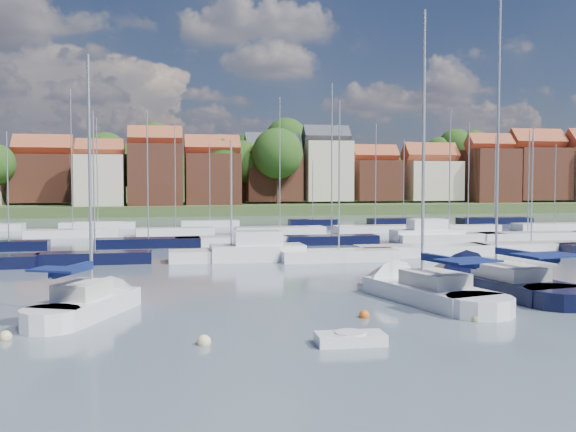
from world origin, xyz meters
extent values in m
plane|color=#414D59|center=(0.00, 40.00, 0.00)|extent=(260.00, 260.00, 0.00)
cube|color=white|center=(-15.62, 1.82, 0.25)|extent=(4.49, 6.23, 1.20)
cone|color=white|center=(-14.18, 5.12, 0.25)|extent=(3.31, 3.52, 2.40)
cylinder|color=white|center=(-16.77, -0.81, 0.25)|extent=(3.15, 3.15, 1.20)
cube|color=beige|center=(-15.78, 1.46, 1.20)|extent=(2.49, 2.87, 0.70)
cylinder|color=#B2B2B7|center=(-15.46, 2.19, 6.17)|extent=(0.14, 0.14, 10.65)
cylinder|color=#B2B2B7|center=(-16.10, 0.73, 2.05)|extent=(1.37, 2.97, 0.10)
cube|color=#0F194B|center=(-16.10, 0.73, 2.20)|extent=(1.49, 2.90, 0.35)
cube|color=#0F194B|center=(-16.51, -0.23, 2.35)|extent=(2.44, 2.13, 0.08)
cube|color=white|center=(0.52, 2.00, 0.25)|extent=(4.73, 7.80, 1.20)
cone|color=white|center=(-0.61, 6.41, 0.25)|extent=(3.81, 4.18, 3.03)
cylinder|color=white|center=(1.41, -1.52, 0.25)|extent=(3.69, 3.69, 1.20)
cube|color=beige|center=(0.64, 1.51, 1.20)|extent=(2.81, 3.46, 0.70)
cylinder|color=#B2B2B7|center=(0.39, 2.49, 7.59)|extent=(0.14, 0.14, 13.48)
cylinder|color=#B2B2B7|center=(0.89, 0.53, 2.05)|extent=(1.09, 3.94, 0.10)
cube|color=#0F194B|center=(0.89, 0.53, 2.20)|extent=(1.24, 3.80, 0.35)
cube|color=#0F194B|center=(1.21, -0.74, 2.35)|extent=(2.95, 2.40, 0.08)
cube|color=black|center=(5.50, 3.69, 0.25)|extent=(4.80, 8.73, 1.20)
cone|color=black|center=(4.63, 8.79, 0.25)|extent=(4.08, 4.54, 3.44)
cylinder|color=black|center=(6.20, -0.38, 0.25)|extent=(3.98, 3.98, 1.20)
cube|color=beige|center=(5.60, 3.13, 1.20)|extent=(2.96, 3.80, 0.70)
cylinder|color=#B2B2B7|center=(5.40, 4.26, 8.68)|extent=(0.14, 0.14, 15.66)
cylinder|color=#B2B2B7|center=(5.79, 2.00, 2.05)|extent=(0.88, 4.54, 0.10)
cube|color=#0F194B|center=(5.79, 2.00, 2.20)|extent=(1.04, 4.35, 0.35)
cube|color=#0F194B|center=(6.05, 0.53, 2.35)|extent=(3.24, 2.53, 0.08)
cube|color=white|center=(-5.68, -5.33, 0.18)|extent=(2.54, 1.25, 0.49)
cylinder|color=white|center=(-5.68, -5.33, 0.31)|extent=(1.16, 1.16, 0.31)
sphere|color=beige|center=(-18.14, -2.10, 0.00)|extent=(0.47, 0.47, 0.47)
sphere|color=beige|center=(-10.90, -4.32, 0.00)|extent=(0.52, 0.52, 0.52)
sphere|color=#D85914|center=(-3.74, -1.00, 0.00)|extent=(0.46, 0.46, 0.46)
sphere|color=beige|center=(0.71, -2.59, 0.00)|extent=(0.52, 0.52, 0.52)
sphere|color=#D85914|center=(3.91, 7.07, 0.00)|extent=(0.51, 0.51, 0.51)
cube|color=black|center=(-17.11, 20.54, 0.35)|extent=(8.01, 2.24, 1.00)
cylinder|color=#B2B2B7|center=(-17.11, 20.54, 5.93)|extent=(0.12, 0.12, 10.16)
cube|color=white|center=(-7.27, 20.20, 0.35)|extent=(9.22, 2.58, 1.00)
cylinder|color=#B2B2B7|center=(-7.27, 20.20, 4.94)|extent=(0.12, 0.12, 8.18)
cube|color=white|center=(0.63, 18.61, 0.35)|extent=(8.78, 2.46, 1.00)
cylinder|color=#B2B2B7|center=(0.63, 18.61, 6.38)|extent=(0.12, 0.12, 11.06)
cube|color=white|center=(8.23, 20.67, 0.35)|extent=(10.79, 3.02, 1.00)
cylinder|color=#B2B2B7|center=(8.23, 20.67, 8.29)|extent=(0.12, 0.12, 14.87)
cube|color=white|center=(17.98, 21.03, 0.35)|extent=(10.13, 2.84, 1.00)
cylinder|color=#B2B2B7|center=(17.98, 21.03, 5.65)|extent=(0.12, 0.12, 9.59)
cube|color=white|center=(-5.31, 20.00, 0.50)|extent=(7.00, 2.60, 1.40)
cube|color=white|center=(-5.31, 20.00, 1.60)|extent=(3.50, 2.20, 1.30)
cube|color=black|center=(-25.24, 30.99, 0.35)|extent=(6.54, 1.83, 1.00)
cylinder|color=#B2B2B7|center=(-25.24, 30.99, 5.53)|extent=(0.12, 0.12, 9.37)
cube|color=black|center=(-13.55, 31.64, 0.35)|extent=(9.30, 2.60, 1.00)
cylinder|color=#B2B2B7|center=(-13.55, 31.64, 6.59)|extent=(0.12, 0.12, 11.48)
cube|color=white|center=(-5.94, 32.01, 0.35)|extent=(10.40, 2.91, 1.00)
cylinder|color=#B2B2B7|center=(-5.94, 32.01, 5.24)|extent=(0.12, 0.12, 8.77)
cube|color=black|center=(3.48, 31.28, 0.35)|extent=(8.80, 2.46, 1.00)
cylinder|color=#B2B2B7|center=(3.48, 31.28, 8.01)|extent=(0.12, 0.12, 14.33)
cube|color=white|center=(15.40, 31.16, 0.35)|extent=(10.73, 3.00, 1.00)
cylinder|color=#B2B2B7|center=(15.40, 31.16, 6.92)|extent=(0.12, 0.12, 12.14)
cube|color=white|center=(23.82, 30.97, 0.35)|extent=(10.48, 2.93, 1.00)
cylinder|color=#B2B2B7|center=(23.82, 30.97, 5.99)|extent=(0.12, 0.12, 10.28)
cube|color=white|center=(13.46, 32.00, 0.50)|extent=(7.00, 2.60, 1.40)
cube|color=white|center=(13.46, 32.00, 1.60)|extent=(3.50, 2.20, 1.30)
cube|color=white|center=(-21.71, 44.21, 0.35)|extent=(9.71, 2.72, 1.00)
cylinder|color=#B2B2B7|center=(-21.71, 44.21, 8.29)|extent=(0.12, 0.12, 14.88)
cube|color=white|center=(-10.84, 44.51, 0.35)|extent=(8.49, 2.38, 1.00)
cylinder|color=#B2B2B7|center=(-10.84, 44.51, 6.51)|extent=(0.12, 0.12, 11.31)
cube|color=white|center=(0.79, 43.78, 0.35)|extent=(10.16, 2.85, 1.00)
cylinder|color=#B2B2B7|center=(0.79, 43.78, 8.15)|extent=(0.12, 0.12, 14.59)
cube|color=white|center=(12.17, 43.90, 0.35)|extent=(9.53, 2.67, 1.00)
cylinder|color=#B2B2B7|center=(12.17, 43.90, 6.81)|extent=(0.12, 0.12, 11.91)
cube|color=white|center=(23.16, 42.50, 0.35)|extent=(7.62, 2.13, 1.00)
cylinder|color=#B2B2B7|center=(23.16, 42.50, 6.91)|extent=(0.12, 0.12, 12.13)
cube|color=white|center=(35.22, 43.59, 0.35)|extent=(10.17, 2.85, 1.00)
cylinder|color=#B2B2B7|center=(35.22, 43.59, 5.72)|extent=(0.12, 0.12, 9.73)
cube|color=white|center=(-20.26, 56.56, 0.35)|extent=(9.24, 2.59, 1.00)
cylinder|color=#B2B2B7|center=(-20.26, 56.56, 7.43)|extent=(0.12, 0.12, 13.17)
cube|color=white|center=(-6.08, 57.30, 0.35)|extent=(7.57, 2.12, 1.00)
cylinder|color=#B2B2B7|center=(-6.08, 57.30, 5.97)|extent=(0.12, 0.12, 10.24)
cube|color=black|center=(7.88, 57.47, 0.35)|extent=(6.58, 1.84, 1.00)
cylinder|color=#B2B2B7|center=(7.88, 57.47, 4.85)|extent=(0.12, 0.12, 8.01)
cube|color=black|center=(20.94, 57.40, 0.35)|extent=(9.92, 2.78, 1.00)
cylinder|color=#B2B2B7|center=(20.94, 57.40, 6.31)|extent=(0.12, 0.12, 10.92)
cube|color=black|center=(34.28, 56.37, 0.35)|extent=(10.55, 2.95, 1.00)
cylinder|color=#B2B2B7|center=(34.28, 56.37, 6.61)|extent=(0.12, 0.12, 11.51)
cube|color=#3E5028|center=(0.00, 117.00, 0.30)|extent=(200.00, 70.00, 3.00)
cube|color=#3E5028|center=(0.00, 142.00, 5.00)|extent=(200.00, 60.00, 14.00)
cube|color=brown|center=(-33.65, 97.79, 6.56)|extent=(10.37, 9.97, 8.73)
cube|color=#97462C|center=(-33.65, 97.79, 12.20)|extent=(10.57, 5.13, 5.13)
cube|color=beige|center=(-22.74, 89.00, 6.08)|extent=(8.09, 8.80, 8.96)
cube|color=#97462C|center=(-22.74, 89.00, 11.55)|extent=(8.25, 4.00, 4.00)
cube|color=brown|center=(-13.35, 89.94, 7.08)|extent=(9.36, 10.17, 10.97)
cube|color=#97462C|center=(-13.35, 89.94, 13.72)|extent=(9.54, 4.63, 4.63)
cube|color=brown|center=(-3.04, 91.65, 6.31)|extent=(9.90, 8.56, 9.42)
cube|color=#97462C|center=(-3.04, 91.65, 12.23)|extent=(10.10, 4.90, 4.90)
cube|color=brown|center=(9.10, 96.65, 6.95)|extent=(10.59, 8.93, 9.49)
cube|color=#383A42|center=(9.10, 96.65, 12.99)|extent=(10.80, 5.24, 5.24)
cube|color=beige|center=(19.71, 95.80, 8.02)|extent=(9.01, 8.61, 11.65)
cube|color=#383A42|center=(19.71, 95.80, 14.95)|extent=(9.19, 4.46, 4.46)
cube|color=brown|center=(30.17, 97.00, 6.20)|extent=(9.10, 9.34, 8.00)
cube|color=#97462C|center=(30.17, 97.00, 11.32)|extent=(9.28, 4.50, 4.50)
cube|color=beige|center=(41.95, 96.59, 6.14)|extent=(10.86, 9.59, 7.88)
cube|color=#97462C|center=(41.95, 96.59, 11.41)|extent=(11.07, 5.37, 5.37)
cube|color=brown|center=(53.76, 93.92, 7.09)|extent=(9.18, 9.96, 10.97)
cube|color=#97462C|center=(53.76, 93.92, 13.70)|extent=(9.36, 4.54, 4.54)
cube|color=brown|center=(65.18, 95.21, 7.58)|extent=(11.39, 9.67, 10.76)
cube|color=#97462C|center=(65.18, 95.21, 14.36)|extent=(11.62, 5.64, 5.64)
cylinder|color=#382619|center=(56.77, 115.51, 8.51)|extent=(0.50, 0.50, 4.47)
sphere|color=#2A4B17|center=(56.77, 115.51, 14.58)|extent=(8.18, 8.18, 8.18)
cylinder|color=#382619|center=(3.46, 95.93, 3.83)|extent=(0.50, 0.50, 4.46)
sphere|color=#2A4B17|center=(3.46, 95.93, 9.88)|extent=(8.15, 8.15, 8.15)
cylinder|color=#382619|center=(15.22, 113.68, 8.58)|extent=(0.50, 0.50, 5.15)
sphere|color=#2A4B17|center=(15.22, 113.68, 15.56)|extent=(9.41, 9.41, 9.41)
cylinder|color=#382619|center=(-13.54, 116.31, 8.68)|extent=(0.50, 0.50, 4.56)
sphere|color=#2A4B17|center=(-13.54, 116.31, 14.87)|extent=(8.34, 8.34, 8.34)
cylinder|color=#382619|center=(-23.24, 105.25, 4.18)|extent=(0.50, 0.50, 5.15)
sphere|color=#2A4B17|center=(-23.24, 105.25, 11.17)|extent=(9.42, 9.42, 9.42)
cylinder|color=#382619|center=(-38.67, 107.32, 6.76)|extent=(0.50, 0.50, 3.42)
sphere|color=#2A4B17|center=(-38.67, 107.32, 11.40)|extent=(6.26, 6.26, 6.26)
cylinder|color=#382619|center=(13.76, 104.71, 3.48)|extent=(0.50, 0.50, 3.77)
sphere|color=#2A4B17|center=(13.76, 104.71, 8.60)|extent=(6.89, 6.89, 6.89)
cylinder|color=#382619|center=(9.05, 90.94, 4.21)|extent=(0.50, 0.50, 5.21)
sphere|color=#2A4B17|center=(9.05, 90.94, 11.28)|extent=(9.53, 9.53, 9.53)
cylinder|color=#382619|center=(61.93, 101.62, 3.09)|extent=(0.50, 0.50, 2.97)
sphere|color=#2A4B17|center=(61.93, 101.62, 7.12)|extent=(5.44, 5.44, 5.44)
cylinder|color=#382619|center=(-1.15, 93.75, 4.02)|extent=(0.50, 0.50, 4.84)
sphere|color=#2A4B17|center=(-1.15, 93.75, 10.59)|extent=(8.85, 8.85, 8.85)
cylinder|color=#382619|center=(52.68, 115.72, 8.17)|extent=(0.50, 0.50, 3.72)
sphere|color=#2A4B17|center=(52.68, 115.72, 13.21)|extent=(6.80, 6.80, 6.80)
cylinder|color=#382619|center=(54.05, 94.13, 3.62)|extent=(0.50, 0.50, 4.05)
sphere|color=#2A4B17|center=(54.05, 94.13, 9.11)|extent=(7.40, 7.40, 7.40)
cylinder|color=#382619|center=(6.84, 113.29, 7.91)|extent=(0.50, 0.50, 3.93)
sphere|color=#2A4B17|center=(6.84, 113.29, 13.24)|extent=(7.19, 7.19, 7.19)
cylinder|color=#382619|center=(30.65, 100.17, 3.51)|extent=(0.50, 0.50, 3.82)
sphere|color=#2A4B17|center=(30.65, 100.17, 8.70)|extent=(6.99, 6.99, 6.99)
cylinder|color=#382619|center=(-17.44, 93.12, 3.34)|extent=(0.50, 0.50, 3.48)
sphere|color=#2A4B17|center=(-17.44, 93.12, 8.07)|extent=(6.37, 6.37, 6.37)
cylinder|color=#382619|center=(57.51, 102.81, 3.09)|extent=(0.50, 0.50, 2.99)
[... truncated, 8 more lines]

